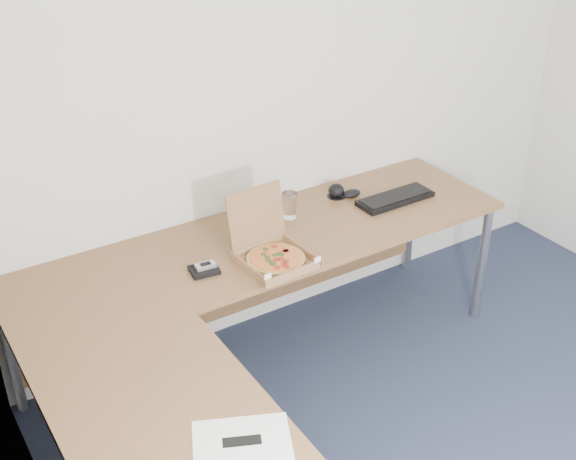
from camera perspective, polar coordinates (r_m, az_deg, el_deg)
desk at (r=3.13m, az=-2.83°, el=-6.06°), size 2.50×2.20×0.73m
pizza_box at (r=3.36m, az=-1.11°, el=-1.93°), size 0.30×0.35×0.30m
drinking_glass at (r=3.72m, az=0.10°, el=1.93°), size 0.08×0.08×0.13m
keyboard at (r=3.94m, az=8.25°, el=2.41°), size 0.42×0.15×0.03m
mouse at (r=3.95m, az=4.91°, el=2.82°), size 0.12×0.10×0.04m
wallet at (r=3.32m, az=-6.47°, el=-3.08°), size 0.14×0.12×0.02m
phone at (r=3.31m, az=-6.37°, el=-2.74°), size 0.09×0.06×0.02m
paper_sheet at (r=2.51m, az=-3.57°, el=-15.93°), size 0.38×0.34×0.00m
dome_speaker at (r=3.93m, az=3.73°, el=3.10°), size 0.10×0.10×0.08m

